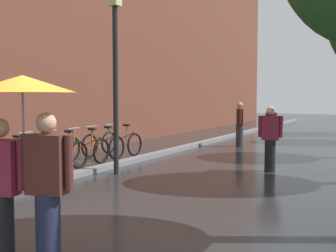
# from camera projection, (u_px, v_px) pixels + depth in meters

# --- Properties ---
(building_facade) EXTENTS (8.00, 36.00, 11.10)m
(building_facade) POSITION_uv_depth(u_px,v_px,m) (37.00, 5.00, 17.95)
(building_facade) COLOR brown
(building_facade) RESTS_ON ground
(kerb_strip) EXTENTS (0.30, 36.00, 0.12)m
(kerb_strip) POSITION_uv_depth(u_px,v_px,m) (187.00, 147.00, 15.19)
(kerb_strip) COLOR slate
(kerb_strip) RESTS_ON ground
(parked_bicycle_1) EXTENTS (1.10, 0.74, 0.96)m
(parked_bicycle_1) POSITION_uv_depth(u_px,v_px,m) (12.00, 160.00, 9.91)
(parked_bicycle_1) COLOR black
(parked_bicycle_1) RESTS_ON ground
(parked_bicycle_2) EXTENTS (1.11, 0.74, 0.96)m
(parked_bicycle_2) POSITION_uv_depth(u_px,v_px,m) (40.00, 156.00, 10.70)
(parked_bicycle_2) COLOR black
(parked_bicycle_2) RESTS_ON ground
(parked_bicycle_3) EXTENTS (1.09, 0.71, 0.96)m
(parked_bicycle_3) POSITION_uv_depth(u_px,v_px,m) (63.00, 152.00, 11.29)
(parked_bicycle_3) COLOR black
(parked_bicycle_3) RESTS_ON ground
(parked_bicycle_4) EXTENTS (1.09, 0.71, 0.96)m
(parked_bicycle_4) POSITION_uv_depth(u_px,v_px,m) (86.00, 149.00, 12.01)
(parked_bicycle_4) COLOR black
(parked_bicycle_4) RESTS_ON ground
(parked_bicycle_5) EXTENTS (1.13, 0.79, 0.96)m
(parked_bicycle_5) POSITION_uv_depth(u_px,v_px,m) (103.00, 146.00, 12.72)
(parked_bicycle_5) COLOR black
(parked_bicycle_5) RESTS_ON ground
(parked_bicycle_6) EXTENTS (1.14, 0.79, 0.96)m
(parked_bicycle_6) POSITION_uv_depth(u_px,v_px,m) (121.00, 143.00, 13.58)
(parked_bicycle_6) COLOR black
(parked_bicycle_6) RESTS_ON ground
(couple_under_umbrella) EXTENTS (1.12, 1.12, 2.07)m
(couple_under_umbrella) POSITION_uv_depth(u_px,v_px,m) (23.00, 141.00, 4.61)
(couple_under_umbrella) COLOR black
(couple_under_umbrella) RESTS_ON ground
(street_lamp_post) EXTENTS (0.24, 0.24, 4.21)m
(street_lamp_post) POSITION_uv_depth(u_px,v_px,m) (115.00, 69.00, 10.14)
(street_lamp_post) COLOR black
(street_lamp_post) RESTS_ON ground
(pedestrian_walking_midground) EXTENTS (0.35, 0.55, 1.60)m
(pedestrian_walking_midground) POSITION_uv_depth(u_px,v_px,m) (240.00, 124.00, 15.68)
(pedestrian_walking_midground) COLOR #2D2D33
(pedestrian_walking_midground) RESTS_ON ground
(pedestrian_walking_far) EXTENTS (0.59, 0.36, 1.59)m
(pedestrian_walking_far) POSITION_uv_depth(u_px,v_px,m) (270.00, 137.00, 10.58)
(pedestrian_walking_far) COLOR black
(pedestrian_walking_far) RESTS_ON ground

